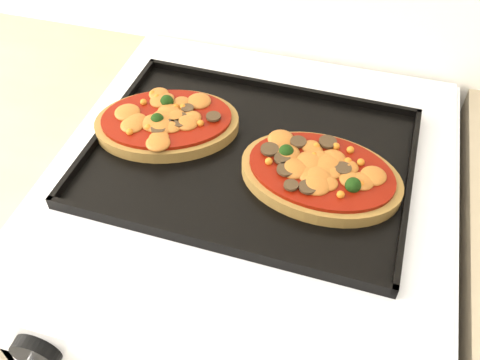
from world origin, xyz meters
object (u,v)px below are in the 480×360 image
(baking_tray, at_px, (249,156))
(stove, at_px, (249,317))
(pizza_right, at_px, (321,173))
(pizza_left, at_px, (167,121))

(baking_tray, bearing_deg, stove, -44.74)
(pizza_right, bearing_deg, stove, 172.21)
(stove, bearing_deg, baking_tray, 133.76)
(baking_tray, distance_m, pizza_right, 0.11)
(baking_tray, xyz_separation_m, pizza_right, (0.11, -0.02, 0.01))
(pizza_left, xyz_separation_m, pizza_right, (0.25, -0.05, 0.00))
(stove, relative_size, pizza_left, 4.10)
(stove, xyz_separation_m, pizza_right, (0.10, -0.01, 0.48))
(stove, relative_size, pizza_right, 3.96)
(stove, bearing_deg, pizza_right, -7.79)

